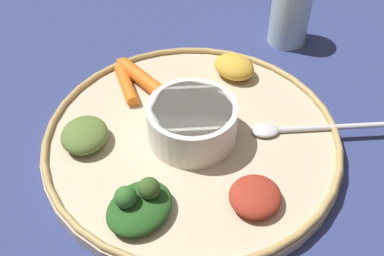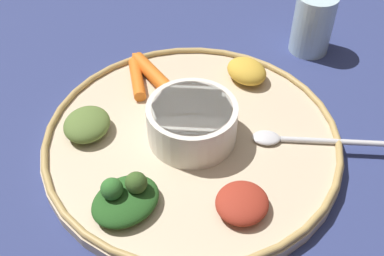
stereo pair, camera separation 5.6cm
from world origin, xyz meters
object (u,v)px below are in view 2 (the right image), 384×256
at_px(greens_pile, 125,198).
at_px(carrot_near_spoon, 150,71).
at_px(carrot_outer, 137,76).
at_px(drinking_glass, 312,27).
at_px(spoon, 302,140).
at_px(center_bowl, 192,121).

bearing_deg(greens_pile, carrot_near_spoon, 23.83).
relative_size(carrot_outer, drinking_glass, 0.91).
bearing_deg(spoon, drinking_glass, 14.20).
relative_size(spoon, drinking_glass, 1.86).
height_order(greens_pile, carrot_near_spoon, greens_pile).
distance_m(center_bowl, greens_pile, 0.12).
distance_m(greens_pile, carrot_near_spoon, 0.22).
bearing_deg(center_bowl, greens_pile, 172.53).
bearing_deg(center_bowl, carrot_outer, 61.77).
bearing_deg(center_bowl, carrot_near_spoon, 53.24).
xyz_separation_m(carrot_near_spoon, carrot_outer, (-0.02, 0.01, -0.00)).
bearing_deg(greens_pile, center_bowl, -7.47).
distance_m(carrot_near_spoon, carrot_outer, 0.02).
bearing_deg(drinking_glass, center_bowl, 165.49).
xyz_separation_m(center_bowl, spoon, (0.05, -0.12, -0.02)).
bearing_deg(greens_pile, spoon, -38.40).
bearing_deg(greens_pile, carrot_outer, 28.48).
bearing_deg(greens_pile, drinking_glass, -12.31).
relative_size(center_bowl, spoon, 0.63).
relative_size(spoon, greens_pile, 1.83).
bearing_deg(center_bowl, drinking_glass, -14.51).
xyz_separation_m(carrot_outer, drinking_glass, (0.20, -0.18, 0.02)).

